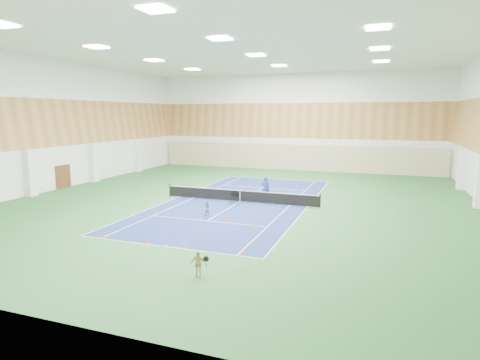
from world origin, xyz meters
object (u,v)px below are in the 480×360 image
(child_court, at_px, (207,209))
(child_apron, at_px, (198,264))
(ball_cart, at_px, (235,198))
(tennis_net, at_px, (240,195))
(coach, at_px, (266,188))

(child_court, height_order, child_apron, child_apron)
(child_court, xyz_separation_m, child_apron, (3.95, -9.65, 0.05))
(child_apron, relative_size, ball_cart, 1.21)
(child_apron, bearing_deg, tennis_net, 91.73)
(child_court, distance_m, child_apron, 10.43)
(tennis_net, xyz_separation_m, child_apron, (3.41, -14.86, 0.02))
(tennis_net, xyz_separation_m, coach, (1.69, 1.57, 0.39))
(child_court, bearing_deg, tennis_net, 78.40)
(coach, xyz_separation_m, ball_cart, (-1.82, -2.47, -0.47))
(tennis_net, relative_size, coach, 6.78)
(coach, bearing_deg, tennis_net, 39.61)
(coach, relative_size, ball_cart, 1.99)
(tennis_net, distance_m, ball_cart, 0.92)
(child_court, bearing_deg, child_apron, -73.48)
(ball_cart, bearing_deg, child_court, -94.25)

